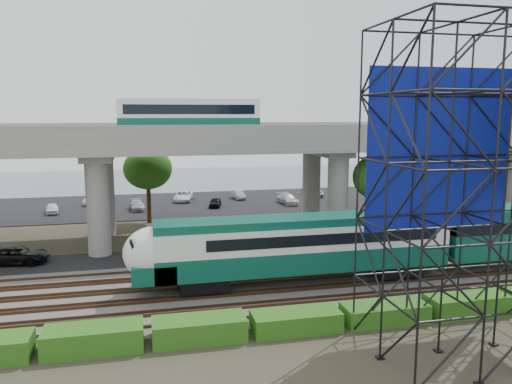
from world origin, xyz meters
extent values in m
plane|color=#474233|center=(0.00, 0.00, 0.00)|extent=(140.00, 140.00, 0.00)
cube|color=slate|center=(0.00, 2.00, 0.10)|extent=(90.00, 12.00, 0.20)
cube|color=black|center=(0.00, 10.50, 0.04)|extent=(90.00, 5.00, 0.08)
cube|color=black|center=(0.00, 34.00, 0.04)|extent=(90.00, 18.00, 0.08)
cube|color=#3F5368|center=(0.00, 56.00, 0.01)|extent=(140.00, 40.00, 0.03)
cube|color=#472D1E|center=(0.00, -2.72, 0.28)|extent=(90.00, 0.08, 0.16)
cube|color=#472D1E|center=(0.00, -1.28, 0.28)|extent=(90.00, 0.08, 0.16)
cube|color=#472D1E|center=(0.00, -0.72, 0.28)|extent=(90.00, 0.08, 0.16)
cube|color=#472D1E|center=(0.00, 0.72, 0.28)|extent=(90.00, 0.08, 0.16)
cube|color=#472D1E|center=(0.00, 1.28, 0.28)|extent=(90.00, 0.08, 0.16)
cube|color=#472D1E|center=(0.00, 2.72, 0.28)|extent=(90.00, 0.08, 0.16)
cube|color=#472D1E|center=(0.00, 3.28, 0.28)|extent=(90.00, 0.08, 0.16)
cube|color=#472D1E|center=(0.00, 4.72, 0.28)|extent=(90.00, 0.08, 0.16)
cube|color=#472D1E|center=(0.00, 5.28, 0.28)|extent=(90.00, 0.08, 0.16)
cube|color=#472D1E|center=(0.00, 6.72, 0.28)|extent=(90.00, 0.08, 0.16)
cube|color=black|center=(-3.02, 2.00, 0.81)|extent=(3.00, 2.20, 0.90)
cube|color=black|center=(9.98, 2.00, 0.81)|extent=(3.00, 2.20, 0.90)
cube|color=#0A4939|center=(3.48, 2.00, 1.96)|extent=(19.00, 3.00, 1.40)
cube|color=silver|center=(3.48, 2.00, 3.41)|extent=(19.00, 3.00, 1.50)
cube|color=#0A4939|center=(3.48, 2.00, 4.41)|extent=(19.00, 2.60, 0.50)
cube|color=black|center=(4.48, 2.00, 3.46)|extent=(15.00, 3.06, 0.70)
ellipsoid|color=silver|center=(-6.02, 2.00, 2.86)|extent=(3.60, 3.00, 3.20)
cube|color=#0A4939|center=(-6.02, 2.00, 1.81)|extent=(2.60, 3.00, 1.10)
cube|color=black|center=(-7.12, 2.00, 3.36)|extent=(0.48, 2.00, 1.09)
cube|color=#0A4939|center=(17.48, 2.00, 2.96)|extent=(8.00, 3.00, 3.40)
cube|color=#9E9B93|center=(0.00, 16.00, 8.60)|extent=(80.00, 12.00, 1.20)
cube|color=#9E9B93|center=(0.00, 10.25, 9.75)|extent=(80.00, 0.50, 1.10)
cube|color=#9E9B93|center=(0.00, 21.75, 9.75)|extent=(80.00, 0.50, 1.10)
cylinder|color=#9E9B93|center=(-10.00, 12.50, 4.00)|extent=(1.80, 1.80, 8.00)
cylinder|color=#9E9B93|center=(-10.00, 19.50, 4.00)|extent=(1.80, 1.80, 8.00)
cube|color=#9E9B93|center=(-10.00, 16.00, 7.70)|extent=(2.40, 9.00, 0.60)
cylinder|color=#9E9B93|center=(10.00, 12.50, 4.00)|extent=(1.80, 1.80, 8.00)
cylinder|color=#9E9B93|center=(10.00, 19.50, 4.00)|extent=(1.80, 1.80, 8.00)
cube|color=#9E9B93|center=(10.00, 16.00, 7.70)|extent=(2.40, 9.00, 0.60)
cylinder|color=#9E9B93|center=(28.00, 19.50, 4.00)|extent=(1.80, 1.80, 8.00)
cube|color=#9E9B93|center=(28.00, 16.00, 7.70)|extent=(2.40, 9.00, 0.60)
cube|color=black|center=(-2.41, 16.00, 9.55)|extent=(12.00, 2.50, 0.70)
cube|color=#0A4939|center=(-2.41, 16.00, 10.35)|extent=(12.00, 2.50, 0.90)
cube|color=silver|center=(-2.41, 16.00, 11.45)|extent=(12.00, 2.50, 1.30)
cube|color=black|center=(-2.41, 16.00, 11.50)|extent=(11.00, 2.56, 0.80)
cube|color=silver|center=(-2.41, 16.00, 12.25)|extent=(12.00, 2.40, 0.30)
cube|color=navy|center=(8.38, -4.95, 9.30)|extent=(8.10, 0.08, 8.25)
cube|color=black|center=(8.38, -8.00, 0.04)|extent=(9.36, 6.36, 0.08)
cube|color=#265613|center=(-9.00, -4.30, 0.60)|extent=(4.60, 1.80, 1.20)
cube|color=#265613|center=(-4.00, -4.30, 0.58)|extent=(4.60, 1.80, 1.15)
cube|color=#265613|center=(1.00, -4.30, 0.52)|extent=(4.60, 1.80, 1.03)
cube|color=#265613|center=(6.00, -4.30, 0.51)|extent=(4.60, 1.80, 1.01)
cube|color=#265613|center=(11.00, -4.30, 0.56)|extent=(4.60, 1.80, 1.12)
cylinder|color=#382314|center=(14.00, 12.50, 2.40)|extent=(0.44, 0.44, 4.80)
ellipsoid|color=#265613|center=(14.00, 12.50, 5.60)|extent=(4.94, 4.94, 4.18)
cylinder|color=#382314|center=(-6.00, 24.00, 2.40)|extent=(0.44, 0.44, 4.80)
ellipsoid|color=#265613|center=(-6.00, 24.00, 5.60)|extent=(4.94, 4.94, 4.18)
imported|color=black|center=(-15.92, 11.28, 0.74)|extent=(5.01, 2.77, 1.33)
imported|color=white|center=(-16.58, 31.00, 0.63)|extent=(1.79, 3.38, 1.09)
imported|color=#B6BABE|center=(-12.67, 36.00, 0.70)|extent=(2.20, 3.95, 1.23)
imported|color=#A6A7AD|center=(-7.29, 31.00, 0.64)|extent=(1.98, 4.01, 1.12)
imported|color=white|center=(-1.52, 36.00, 0.71)|extent=(2.98, 4.89, 1.27)
imported|color=black|center=(1.86, 31.00, 0.63)|extent=(2.03, 3.45, 1.10)
imported|color=#929499|center=(5.65, 36.00, 0.63)|extent=(1.56, 3.46, 1.10)
imported|color=#BDBDBD|center=(10.95, 31.00, 0.69)|extent=(2.15, 4.38, 1.22)
imported|color=#A3A8AB|center=(15.96, 36.00, 0.72)|extent=(2.47, 4.74, 1.28)
camera|label=1|loc=(-6.42, -27.67, 11.11)|focal=35.00mm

